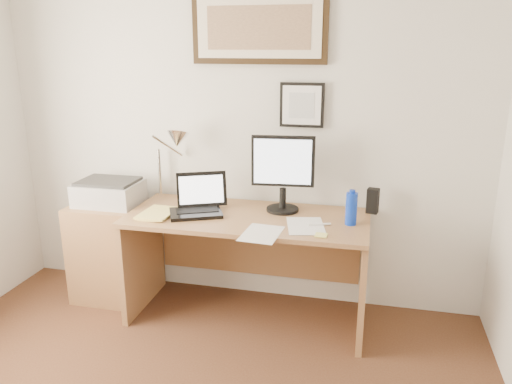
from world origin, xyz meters
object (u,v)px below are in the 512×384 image
(water_bottle, at_px, (351,209))
(printer, at_px, (109,192))
(side_cabinet, at_px, (110,252))
(book, at_px, (144,212))
(lcd_monitor, at_px, (283,170))
(desk, at_px, (250,244))
(laptop, at_px, (198,204))

(water_bottle, xyz_separation_m, printer, (-1.73, 0.10, -0.04))
(side_cabinet, xyz_separation_m, book, (0.38, -0.17, 0.40))
(book, bearing_deg, printer, 151.04)
(lcd_monitor, bearing_deg, book, -163.60)
(side_cabinet, relative_size, water_bottle, 3.52)
(book, distance_m, printer, 0.42)
(water_bottle, height_order, book, water_bottle)
(side_cabinet, bearing_deg, printer, 62.34)
(side_cabinet, height_order, lcd_monitor, lcd_monitor)
(book, bearing_deg, lcd_monitor, 16.40)
(water_bottle, xyz_separation_m, book, (-1.37, -0.10, -0.09))
(lcd_monitor, distance_m, printer, 1.28)
(water_bottle, distance_m, book, 1.38)
(desk, bearing_deg, printer, -179.98)
(printer, bearing_deg, desk, 0.02)
(desk, xyz_separation_m, lcd_monitor, (0.21, 0.06, 0.53))
(desk, bearing_deg, water_bottle, -8.07)
(laptop, bearing_deg, side_cabinet, 175.26)
(book, xyz_separation_m, laptop, (0.35, 0.10, 0.05))
(laptop, distance_m, printer, 0.72)
(book, bearing_deg, laptop, 16.67)
(water_bottle, bearing_deg, laptop, 179.98)
(printer, bearing_deg, laptop, -7.63)
(side_cabinet, bearing_deg, lcd_monitor, 4.44)
(book, xyz_separation_m, lcd_monitor, (0.90, 0.26, 0.28))
(laptop, bearing_deg, lcd_monitor, 16.23)
(water_bottle, distance_m, laptop, 1.02)
(side_cabinet, height_order, laptop, laptop)
(water_bottle, relative_size, laptop, 0.49)
(desk, relative_size, lcd_monitor, 3.08)
(water_bottle, bearing_deg, side_cabinet, 178.00)
(desk, bearing_deg, lcd_monitor, 16.97)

